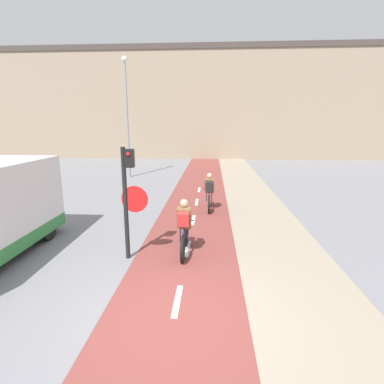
% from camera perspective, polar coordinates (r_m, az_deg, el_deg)
% --- Properties ---
extents(ground_plane, '(120.00, 120.00, 0.00)m').
position_cam_1_polar(ground_plane, '(5.81, -3.41, -22.80)').
color(ground_plane, gray).
extents(bike_lane, '(2.63, 60.00, 0.02)m').
position_cam_1_polar(bike_lane, '(5.81, -3.40, -22.70)').
color(bike_lane, brown).
rests_on(bike_lane, ground_plane).
extents(sidewalk_strip, '(2.40, 60.00, 0.05)m').
position_cam_1_polar(sidewalk_strip, '(6.06, 22.94, -21.93)').
color(sidewalk_strip, gray).
rests_on(sidewalk_strip, ground_plane).
extents(building_row_background, '(60.00, 5.20, 10.43)m').
position_cam_1_polar(building_row_background, '(31.53, 2.74, 16.27)').
color(building_row_background, gray).
rests_on(building_row_background, ground_plane).
extents(traffic_light_pole, '(0.67, 0.25, 2.85)m').
position_cam_1_polar(traffic_light_pole, '(7.49, -12.02, 0.21)').
color(traffic_light_pole, black).
rests_on(traffic_light_pole, ground_plane).
extents(street_lamp_far, '(0.36, 0.36, 7.30)m').
position_cam_1_polar(street_lamp_far, '(19.56, -12.35, 15.69)').
color(street_lamp_far, gray).
rests_on(street_lamp_far, ground_plane).
extents(cyclist_near, '(0.46, 1.71, 1.50)m').
position_cam_1_polar(cyclist_near, '(7.86, -1.50, -6.97)').
color(cyclist_near, black).
rests_on(cyclist_near, ground_plane).
extents(cyclist_far, '(0.46, 1.70, 1.50)m').
position_cam_1_polar(cyclist_far, '(11.85, 3.29, -0.13)').
color(cyclist_far, black).
rests_on(cyclist_far, ground_plane).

